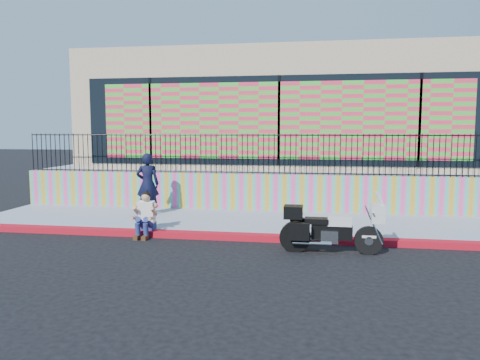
# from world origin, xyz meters

# --- Properties ---
(ground) EXTENTS (90.00, 90.00, 0.00)m
(ground) POSITION_xyz_m (0.00, 0.00, 0.00)
(ground) COLOR black
(ground) RESTS_ON ground
(red_curb) EXTENTS (16.00, 0.30, 0.15)m
(red_curb) POSITION_xyz_m (0.00, 0.00, 0.07)
(red_curb) COLOR red
(red_curb) RESTS_ON ground
(sidewalk) EXTENTS (16.00, 3.00, 0.15)m
(sidewalk) POSITION_xyz_m (0.00, 1.65, 0.07)
(sidewalk) COLOR #8F96AB
(sidewalk) RESTS_ON ground
(mural_wall) EXTENTS (16.00, 0.20, 1.10)m
(mural_wall) POSITION_xyz_m (0.00, 3.25, 0.70)
(mural_wall) COLOR #FF4395
(mural_wall) RESTS_ON sidewalk
(metal_fence) EXTENTS (15.80, 0.04, 1.20)m
(metal_fence) POSITION_xyz_m (0.00, 3.25, 1.85)
(metal_fence) COLOR black
(metal_fence) RESTS_ON mural_wall
(elevated_platform) EXTENTS (16.00, 10.00, 1.25)m
(elevated_platform) POSITION_xyz_m (0.00, 8.35, 0.62)
(elevated_platform) COLOR #8F96AB
(elevated_platform) RESTS_ON ground
(storefront_building) EXTENTS (14.00, 8.06, 4.00)m
(storefront_building) POSITION_xyz_m (0.00, 8.13, 3.25)
(storefront_building) COLOR tan
(storefront_building) RESTS_ON elevated_platform
(police_motorcycle) EXTENTS (2.10, 0.69, 1.31)m
(police_motorcycle) POSITION_xyz_m (1.49, -0.81, 0.55)
(police_motorcycle) COLOR black
(police_motorcycle) RESTS_ON ground
(police_officer) EXTENTS (0.72, 0.56, 1.76)m
(police_officer) POSITION_xyz_m (-3.58, 2.08, 1.03)
(police_officer) COLOR black
(police_officer) RESTS_ON sidewalk
(seated_man) EXTENTS (0.54, 0.71, 1.06)m
(seated_man) POSITION_xyz_m (-2.86, -0.09, 0.45)
(seated_man) COLOR navy
(seated_man) RESTS_ON ground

